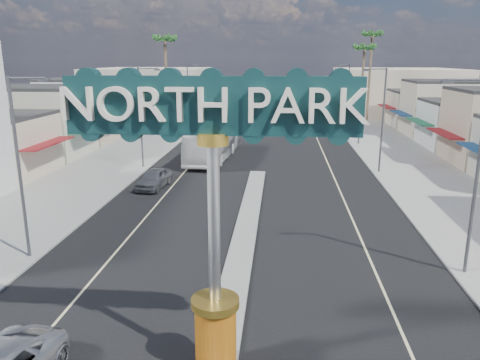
% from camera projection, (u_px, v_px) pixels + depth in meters
% --- Properties ---
extents(ground, '(160.00, 160.00, 0.00)m').
position_uv_depth(ground, '(258.00, 170.00, 42.02)').
color(ground, gray).
rests_on(ground, ground).
extents(road, '(20.00, 120.00, 0.01)m').
position_uv_depth(road, '(258.00, 170.00, 42.02)').
color(road, black).
rests_on(road, ground).
extents(median_island, '(1.30, 30.00, 0.16)m').
position_uv_depth(median_island, '(245.00, 234.00, 26.57)').
color(median_island, gray).
rests_on(median_island, ground).
extents(sidewalk_left, '(8.00, 120.00, 0.12)m').
position_uv_depth(sidewalk_left, '(107.00, 167.00, 43.17)').
color(sidewalk_left, gray).
rests_on(sidewalk_left, ground).
extents(sidewalk_right, '(8.00, 120.00, 0.12)m').
position_uv_depth(sidewalk_right, '(418.00, 173.00, 40.83)').
color(sidewalk_right, gray).
rests_on(sidewalk_right, ground).
extents(storefront_row_left, '(12.00, 42.00, 6.00)m').
position_uv_depth(storefront_row_left, '(63.00, 117.00, 55.80)').
color(storefront_row_left, beige).
rests_on(storefront_row_left, ground).
extents(backdrop_far_left, '(20.00, 20.00, 8.00)m').
position_uv_depth(backdrop_far_left, '(151.00, 90.00, 86.22)').
color(backdrop_far_left, '#B7B29E').
rests_on(backdrop_far_left, ground).
extents(backdrop_far_right, '(20.00, 20.00, 8.00)m').
position_uv_depth(backdrop_far_right, '(395.00, 92.00, 82.54)').
color(backdrop_far_right, beige).
rests_on(backdrop_far_right, ground).
extents(gateway_sign, '(8.20, 1.50, 9.15)m').
position_uv_depth(gateway_sign, '(214.00, 196.00, 13.51)').
color(gateway_sign, '#C3570F').
rests_on(gateway_sign, median_island).
extents(traffic_signal_left, '(5.09, 0.45, 6.00)m').
position_uv_depth(traffic_signal_left, '(187.00, 106.00, 55.19)').
color(traffic_signal_left, '#47474C').
rests_on(traffic_signal_left, ground).
extents(traffic_signal_right, '(5.09, 0.45, 6.00)m').
position_uv_depth(traffic_signal_right, '(345.00, 108.00, 53.66)').
color(traffic_signal_right, '#47474C').
rests_on(traffic_signal_right, ground).
extents(streetlight_l_near, '(2.03, 0.22, 9.00)m').
position_uv_depth(streetlight_l_near, '(21.00, 160.00, 22.33)').
color(streetlight_l_near, '#47474C').
rests_on(streetlight_l_near, ground).
extents(streetlight_l_mid, '(2.03, 0.22, 9.00)m').
position_uv_depth(streetlight_l_mid, '(142.00, 113.00, 41.61)').
color(streetlight_l_mid, '#47474C').
rests_on(streetlight_l_mid, ground).
extents(streetlight_l_far, '(2.03, 0.22, 9.00)m').
position_uv_depth(streetlight_l_far, '(189.00, 94.00, 62.82)').
color(streetlight_l_far, '#47474C').
rests_on(streetlight_l_far, ground).
extents(streetlight_r_near, '(2.03, 0.22, 9.00)m').
position_uv_depth(streetlight_r_near, '(474.00, 168.00, 20.59)').
color(streetlight_r_near, '#47474C').
rests_on(streetlight_r_near, ground).
extents(streetlight_r_mid, '(2.03, 0.22, 9.00)m').
position_uv_depth(streetlight_r_mid, '(381.00, 115.00, 39.86)').
color(streetlight_r_mid, '#47474C').
rests_on(streetlight_r_mid, ground).
extents(streetlight_r_far, '(2.03, 0.22, 9.00)m').
position_uv_depth(streetlight_r_far, '(347.00, 95.00, 61.07)').
color(streetlight_r_far, '#47474C').
rests_on(streetlight_r_far, ground).
extents(palm_left_far, '(2.60, 2.60, 13.10)m').
position_uv_depth(palm_left_far, '(165.00, 44.00, 59.48)').
color(palm_left_far, brown).
rests_on(palm_left_far, ground).
extents(palm_right_mid, '(2.60, 2.60, 12.10)m').
position_uv_depth(palm_right_mid, '(364.00, 52.00, 63.31)').
color(palm_right_mid, brown).
rests_on(palm_right_mid, ground).
extents(palm_right_far, '(2.60, 2.60, 14.10)m').
position_uv_depth(palm_right_far, '(372.00, 40.00, 68.47)').
color(palm_right_far, brown).
rests_on(palm_right_far, ground).
extents(car_parked_left, '(2.19, 4.54, 1.49)m').
position_uv_depth(car_parked_left, '(154.00, 178.00, 36.17)').
color(car_parked_left, slate).
rests_on(car_parked_left, ground).
extents(city_bus, '(4.05, 13.03, 3.57)m').
position_uv_depth(city_bus, '(214.00, 141.00, 46.49)').
color(city_bus, silver).
rests_on(city_bus, ground).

